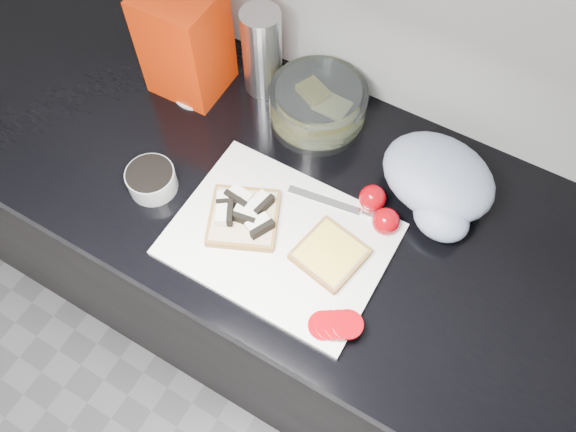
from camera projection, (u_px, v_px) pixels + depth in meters
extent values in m
cube|color=black|center=(274.00, 271.00, 1.55)|extent=(3.50, 0.60, 0.86)
cube|color=black|center=(269.00, 182.00, 1.16)|extent=(3.50, 0.64, 0.04)
cube|color=white|center=(280.00, 239.00, 1.07)|extent=(0.40, 0.30, 0.01)
cube|color=beige|center=(244.00, 218.00, 1.07)|extent=(0.17, 0.17, 0.02)
cube|color=white|center=(229.00, 198.00, 1.08)|extent=(0.05, 0.05, 0.02)
cube|color=black|center=(229.00, 198.00, 1.08)|extent=(0.05, 0.04, 0.02)
cube|color=white|center=(240.00, 195.00, 1.07)|extent=(0.05, 0.03, 0.02)
cube|color=black|center=(240.00, 195.00, 1.07)|extent=(0.05, 0.02, 0.02)
cube|color=white|center=(259.00, 202.00, 1.07)|extent=(0.03, 0.05, 0.02)
cube|color=black|center=(259.00, 202.00, 1.07)|extent=(0.02, 0.05, 0.02)
cube|color=white|center=(223.00, 213.00, 1.05)|extent=(0.04, 0.05, 0.02)
cube|color=black|center=(223.00, 213.00, 1.05)|extent=(0.03, 0.05, 0.02)
cube|color=white|center=(246.00, 214.00, 1.06)|extent=(0.05, 0.03, 0.02)
cube|color=black|center=(246.00, 214.00, 1.06)|extent=(0.05, 0.02, 0.02)
cube|color=white|center=(258.00, 224.00, 1.04)|extent=(0.04, 0.05, 0.02)
cube|color=black|center=(258.00, 224.00, 1.04)|extent=(0.03, 0.05, 0.02)
cube|color=beige|center=(330.00, 254.00, 1.04)|extent=(0.13, 0.13, 0.01)
cube|color=#FFDB4B|center=(330.00, 252.00, 1.03)|extent=(0.11, 0.11, 0.00)
cylinder|color=#A3030B|center=(323.00, 326.00, 0.97)|extent=(0.06, 0.06, 0.01)
cylinder|color=#A3030B|center=(331.00, 325.00, 0.97)|extent=(0.06, 0.06, 0.01)
cylinder|color=#A3030B|center=(340.00, 325.00, 0.96)|extent=(0.06, 0.06, 0.01)
cylinder|color=#A3030B|center=(348.00, 324.00, 0.96)|extent=(0.07, 0.07, 0.01)
cube|color=silver|center=(324.00, 200.00, 1.10)|extent=(0.15, 0.04, 0.00)
cube|color=silver|center=(379.00, 218.00, 1.08)|extent=(0.07, 0.02, 0.01)
cylinder|color=#9EA3A3|center=(152.00, 180.00, 1.11)|extent=(0.10, 0.10, 0.05)
cylinder|color=black|center=(150.00, 174.00, 1.09)|extent=(0.09, 0.09, 0.01)
cylinder|color=white|center=(196.00, 92.00, 1.25)|extent=(0.12, 0.12, 0.01)
cylinder|color=silver|center=(318.00, 105.00, 1.18)|extent=(0.21, 0.21, 0.09)
cube|color=#FFDB4B|center=(313.00, 103.00, 1.20)|extent=(0.08, 0.07, 0.05)
cube|color=#CFCB7B|center=(331.00, 119.00, 1.19)|extent=(0.07, 0.06, 0.02)
cube|color=red|center=(185.00, 42.00, 1.17)|extent=(0.16, 0.14, 0.24)
cylinder|color=silver|center=(262.00, 52.00, 1.18)|extent=(0.08, 0.08, 0.20)
ellipsoid|color=#A2AEC8|center=(438.00, 176.00, 1.08)|extent=(0.26, 0.23, 0.10)
ellipsoid|color=#A2AEC8|center=(441.00, 218.00, 1.06)|extent=(0.13, 0.11, 0.07)
sphere|color=#A3030B|center=(372.00, 198.00, 1.09)|extent=(0.05, 0.05, 0.05)
sphere|color=#A3030B|center=(386.00, 221.00, 1.06)|extent=(0.05, 0.05, 0.05)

